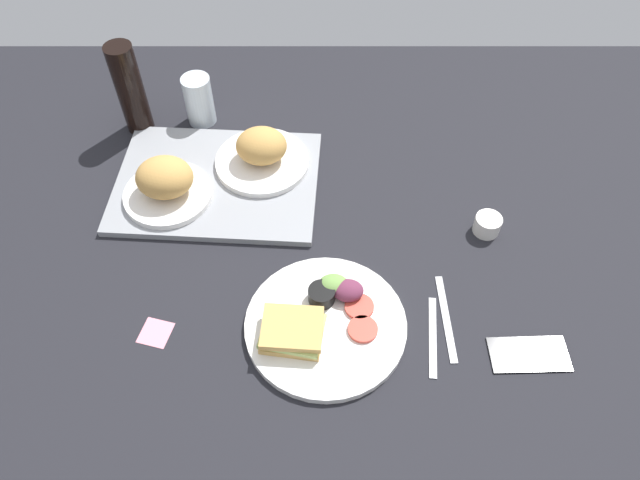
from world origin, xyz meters
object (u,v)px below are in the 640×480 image
object	(u,v)px
bread_plate_near	(167,183)
knife	(447,318)
drinking_glass	(200,100)
sticky_note	(156,332)
espresso_cup	(488,225)
fork	(433,336)
bread_plate_far	(263,152)
soda_bottle	(131,89)
serving_tray	(218,182)
cell_phone	(530,354)
plate_with_salad	(323,321)

from	to	relation	value
bread_plate_near	knife	xyz separation A→B (cm)	(57.17, -30.12, -5.35)
knife	drinking_glass	bearing A→B (deg)	41.40
bread_plate_near	sticky_note	distance (cm)	33.79
drinking_glass	espresso_cup	xyz separation A→B (cm)	(64.34, -35.20, -4.26)
bread_plate_near	fork	world-z (taller)	bread_plate_near
fork	sticky_note	distance (cm)	51.95
bread_plate_far	espresso_cup	distance (cm)	51.87
fork	knife	size ratio (longest dim) A/B	0.89
bread_plate_near	sticky_note	bearing A→B (deg)	-86.18
fork	bread_plate_far	bearing A→B (deg)	43.84
drinking_glass	soda_bottle	size ratio (longest dim) A/B	0.55
bread_plate_far	sticky_note	size ratio (longest dim) A/B	3.82
serving_tray	bread_plate_far	distance (cm)	12.08
espresso_cup	cell_phone	distance (cm)	29.42
cell_phone	sticky_note	world-z (taller)	cell_phone
bread_plate_near	knife	distance (cm)	64.84
bread_plate_near	soda_bottle	distance (cm)	27.13
serving_tray	cell_phone	distance (cm)	74.76
espresso_cup	bread_plate_near	bearing A→B (deg)	172.81
serving_tray	soda_bottle	size ratio (longest dim) A/B	1.97
sticky_note	serving_tray	bearing A→B (deg)	78.58
plate_with_salad	fork	size ratio (longest dim) A/B	1.79
bread_plate_near	espresso_cup	size ratio (longest dim) A/B	3.44
bread_plate_near	bread_plate_far	distance (cm)	22.33
plate_with_salad	cell_phone	size ratio (longest dim) A/B	2.11
cell_phone	knife	bearing A→B (deg)	149.76
knife	sticky_note	distance (cm)	55.03
soda_bottle	cell_phone	world-z (taller)	soda_bottle
bread_plate_near	fork	bearing A→B (deg)	-32.21
serving_tray	fork	distance (cm)	58.92
bread_plate_far	fork	world-z (taller)	bread_plate_far
bread_plate_far	fork	xyz separation A→B (cm)	(34.19, -44.08, -4.71)
drinking_glass	serving_tray	bearing A→B (deg)	-74.81
espresso_cup	fork	bearing A→B (deg)	-119.04
bread_plate_far	sticky_note	distance (cm)	46.98
serving_tray	espresso_cup	world-z (taller)	espresso_cup
knife	sticky_note	xyz separation A→B (cm)	(-54.94, -3.14, -0.19)
knife	soda_bottle	bearing A→B (deg)	49.65
drinking_glass	knife	xyz separation A→B (cm)	(53.19, -56.70, -6.01)
bread_plate_near	knife	bearing A→B (deg)	-27.78
bread_plate_far	drinking_glass	xyz separation A→B (cm)	(-16.00, 16.62, 1.30)
serving_tray	fork	xyz separation A→B (cm)	(44.26, -38.88, -0.55)
plate_with_salad	knife	world-z (taller)	plate_with_salad
serving_tray	sticky_note	xyz separation A→B (cm)	(-7.68, -38.03, -0.74)
plate_with_salad	fork	xyz separation A→B (cm)	(20.65, -2.40, -1.38)
bread_plate_near	drinking_glass	distance (cm)	26.89
soda_bottle	espresso_cup	bearing A→B (deg)	-22.48
espresso_cup	serving_tray	bearing A→B (deg)	167.10
drinking_glass	cell_phone	xyz separation A→B (cm)	(67.34, -64.43, -5.86)
fork	cell_phone	bearing A→B (deg)	-96.21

